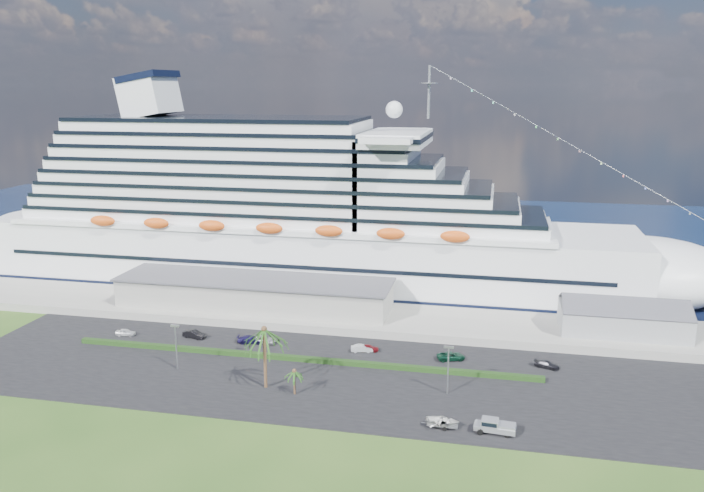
% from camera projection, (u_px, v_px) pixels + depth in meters
% --- Properties ---
extents(ground, '(420.00, 420.00, 0.00)m').
position_uv_depth(ground, '(317.00, 404.00, 109.28)').
color(ground, '#274918').
rests_on(ground, ground).
extents(asphalt_lot, '(140.00, 38.00, 0.12)m').
position_uv_depth(asphalt_lot, '(334.00, 376.00, 119.73)').
color(asphalt_lot, black).
rests_on(asphalt_lot, ground).
extents(wharf, '(240.00, 20.00, 1.80)m').
position_uv_depth(wharf, '(365.00, 318.00, 147.14)').
color(wharf, gray).
rests_on(wharf, ground).
extents(water, '(420.00, 160.00, 0.02)m').
position_uv_depth(water, '(416.00, 235.00, 233.00)').
color(water, black).
rests_on(water, ground).
extents(cruise_ship, '(191.00, 38.00, 54.00)m').
position_uv_depth(cruise_ship, '(299.00, 220.00, 170.76)').
color(cruise_ship, silver).
rests_on(cruise_ship, ground).
extents(terminal_building, '(61.00, 15.00, 6.30)m').
position_uv_depth(terminal_building, '(254.00, 292.00, 151.31)').
color(terminal_building, gray).
rests_on(terminal_building, wharf).
extents(port_shed, '(24.00, 12.31, 7.37)m').
position_uv_depth(port_shed, '(623.00, 319.00, 135.71)').
color(port_shed, gray).
rests_on(port_shed, wharf).
extents(hedge, '(88.00, 1.10, 0.90)m').
position_uv_depth(hedge, '(298.00, 358.00, 126.01)').
color(hedge, black).
rests_on(hedge, asphalt_lot).
extents(lamp_post_left, '(1.60, 0.35, 8.27)m').
position_uv_depth(lamp_post_left, '(176.00, 341.00, 121.39)').
color(lamp_post_left, gray).
rests_on(lamp_post_left, asphalt_lot).
extents(lamp_post_right, '(1.60, 0.35, 8.27)m').
position_uv_depth(lamp_post_right, '(448.00, 364.00, 111.58)').
color(lamp_post_right, gray).
rests_on(lamp_post_right, asphalt_lot).
extents(palm_tall, '(8.82, 8.82, 11.13)m').
position_uv_depth(palm_tall, '(264.00, 336.00, 113.02)').
color(palm_tall, '#47301E').
rests_on(palm_tall, ground).
extents(palm_short, '(3.53, 3.53, 4.56)m').
position_uv_depth(palm_short, '(294.00, 374.00, 111.74)').
color(palm_short, '#47301E').
rests_on(palm_short, ground).
extents(parked_car_0, '(4.11, 1.93, 1.36)m').
position_uv_depth(parked_car_0, '(126.00, 332.00, 138.63)').
color(parked_car_0, silver).
rests_on(parked_car_0, asphalt_lot).
extents(parked_car_1, '(4.97, 2.65, 1.56)m').
position_uv_depth(parked_car_1, '(194.00, 334.00, 137.31)').
color(parked_car_1, black).
rests_on(parked_car_1, asphalt_lot).
extents(parked_car_2, '(5.29, 2.89, 1.41)m').
position_uv_depth(parked_car_2, '(264.00, 340.00, 134.61)').
color(parked_car_2, '#909298').
rests_on(parked_car_2, asphalt_lot).
extents(parked_car_3, '(5.41, 2.86, 1.49)m').
position_uv_depth(parked_car_3, '(251.00, 339.00, 134.62)').
color(parked_car_3, '#17113D').
rests_on(parked_car_3, asphalt_lot).
extents(parked_car_4, '(4.03, 2.07, 1.31)m').
position_uv_depth(parked_car_4, '(369.00, 348.00, 130.49)').
color(parked_car_4, maroon).
rests_on(parked_car_4, asphalt_lot).
extents(parked_car_5, '(4.40, 2.37, 1.38)m').
position_uv_depth(parked_car_5, '(362.00, 348.00, 130.21)').
color(parked_car_5, silver).
rests_on(parked_car_5, asphalt_lot).
extents(parked_car_6, '(5.68, 4.04, 1.44)m').
position_uv_depth(parked_car_6, '(451.00, 356.00, 126.41)').
color(parked_car_6, '#0D3625').
rests_on(parked_car_6, asphalt_lot).
extents(parked_car_7, '(4.81, 3.22, 1.29)m').
position_uv_depth(parked_car_7, '(547.00, 364.00, 122.83)').
color(parked_car_7, black).
rests_on(parked_car_7, asphalt_lot).
extents(pickup_truck, '(6.14, 2.70, 2.11)m').
position_uv_depth(pickup_truck, '(494.00, 426.00, 99.69)').
color(pickup_truck, black).
rests_on(pickup_truck, asphalt_lot).
extents(boat_trailer, '(5.62, 3.61, 1.62)m').
position_uv_depth(boat_trailer, '(443.00, 421.00, 101.17)').
color(boat_trailer, gray).
rests_on(boat_trailer, asphalt_lot).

